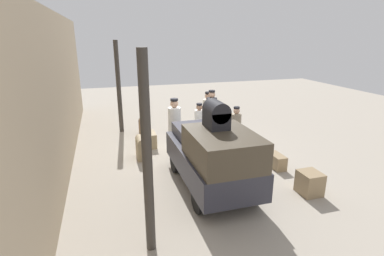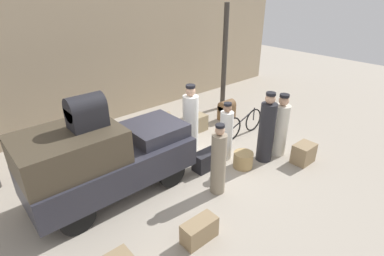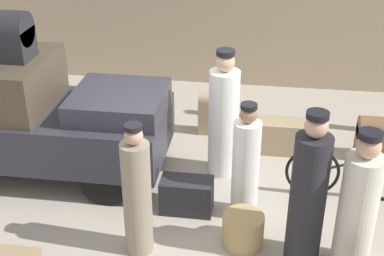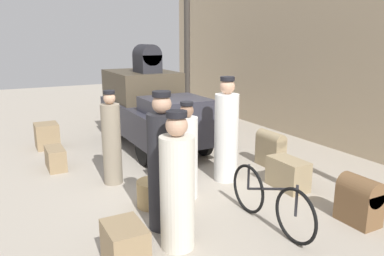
{
  "view_description": "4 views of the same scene",
  "coord_description": "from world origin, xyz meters",
  "px_view_note": "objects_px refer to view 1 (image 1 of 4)",
  "views": [
    {
      "loc": [
        -8.77,
        2.91,
        3.87
      ],
      "look_at": [
        0.2,
        0.2,
        0.95
      ],
      "focal_mm": 28.0,
      "sensor_mm": 36.0,
      "label": 1
    },
    {
      "loc": [
        -4.29,
        -4.94,
        4.28
      ],
      "look_at": [
        0.2,
        0.2,
        0.95
      ],
      "focal_mm": 28.0,
      "sensor_mm": 36.0,
      "label": 2
    },
    {
      "loc": [
        1.1,
        -6.03,
        4.27
      ],
      "look_at": [
        0.2,
        0.2,
        0.95
      ],
      "focal_mm": 50.0,
      "sensor_mm": 36.0,
      "label": 3
    },
    {
      "loc": [
        6.0,
        -2.91,
        2.54
      ],
      "look_at": [
        0.2,
        0.2,
        0.95
      ],
      "focal_mm": 35.0,
      "sensor_mm": 36.0,
      "label": 4
    }
  ],
  "objects_px": {
    "bicycle": "(175,127)",
    "trunk_umber_medium": "(150,140)",
    "porter_with_bicycle": "(211,117)",
    "trunk_wicker_pale": "(141,147)",
    "truck": "(213,155)",
    "porter_standing_middle": "(175,129)",
    "wicker_basket": "(214,139)",
    "suitcase_tan_flat": "(207,147)",
    "trunk_on_truck_roof": "(216,115)",
    "trunk_large_brown": "(223,125)",
    "porter_carrying_trunk": "(208,115)",
    "suitcase_small_leather": "(276,161)",
    "trunk_barrel_dark": "(144,126)",
    "suitcase_black_upright": "(310,183)",
    "porter_lifting_near_truck": "(236,133)",
    "conductor_in_dark_uniform": "(199,127)"
  },
  "relations": [
    {
      "from": "bicycle",
      "to": "trunk_umber_medium",
      "type": "relative_size",
      "value": 2.36
    },
    {
      "from": "porter_with_bicycle",
      "to": "trunk_wicker_pale",
      "type": "bearing_deg",
      "value": 113.57
    },
    {
      "from": "porter_with_bicycle",
      "to": "trunk_umber_medium",
      "type": "relative_size",
      "value": 2.59
    },
    {
      "from": "truck",
      "to": "porter_standing_middle",
      "type": "relative_size",
      "value": 1.88
    },
    {
      "from": "wicker_basket",
      "to": "trunk_umber_medium",
      "type": "height_order",
      "value": "trunk_umber_medium"
    },
    {
      "from": "suitcase_tan_flat",
      "to": "trunk_on_truck_roof",
      "type": "xyz_separation_m",
      "value": [
        -2.55,
        0.7,
        1.82
      ]
    },
    {
      "from": "wicker_basket",
      "to": "trunk_large_brown",
      "type": "distance_m",
      "value": 1.63
    },
    {
      "from": "porter_carrying_trunk",
      "to": "porter_with_bicycle",
      "type": "xyz_separation_m",
      "value": [
        -0.54,
        0.05,
        0.08
      ]
    },
    {
      "from": "bicycle",
      "to": "porter_with_bicycle",
      "type": "bearing_deg",
      "value": -117.22
    },
    {
      "from": "truck",
      "to": "wicker_basket",
      "type": "distance_m",
      "value": 3.45
    },
    {
      "from": "suitcase_small_leather",
      "to": "trunk_barrel_dark",
      "type": "distance_m",
      "value": 5.52
    },
    {
      "from": "trunk_barrel_dark",
      "to": "suitcase_black_upright",
      "type": "xyz_separation_m",
      "value": [
        -5.98,
        -3.33,
        -0.06
      ]
    },
    {
      "from": "suitcase_small_leather",
      "to": "porter_with_bicycle",
      "type": "bearing_deg",
      "value": 16.39
    },
    {
      "from": "porter_carrying_trunk",
      "to": "porter_standing_middle",
      "type": "relative_size",
      "value": 0.91
    },
    {
      "from": "porter_standing_middle",
      "to": "porter_lifting_near_truck",
      "type": "relative_size",
      "value": 1.13
    },
    {
      "from": "trunk_large_brown",
      "to": "trunk_barrel_dark",
      "type": "xyz_separation_m",
      "value": [
        0.52,
        3.22,
        0.1
      ]
    },
    {
      "from": "trunk_large_brown",
      "to": "wicker_basket",
      "type": "bearing_deg",
      "value": 146.58
    },
    {
      "from": "suitcase_tan_flat",
      "to": "suitcase_small_leather",
      "type": "bearing_deg",
      "value": -136.56
    },
    {
      "from": "trunk_wicker_pale",
      "to": "conductor_in_dark_uniform",
      "type": "bearing_deg",
      "value": -75.87
    },
    {
      "from": "porter_carrying_trunk",
      "to": "trunk_umber_medium",
      "type": "bearing_deg",
      "value": 107.53
    },
    {
      "from": "suitcase_black_upright",
      "to": "suitcase_small_leather",
      "type": "bearing_deg",
      "value": -2.02
    },
    {
      "from": "porter_carrying_trunk",
      "to": "trunk_barrel_dark",
      "type": "distance_m",
      "value": 2.62
    },
    {
      "from": "porter_standing_middle",
      "to": "trunk_on_truck_roof",
      "type": "bearing_deg",
      "value": -173.55
    },
    {
      "from": "porter_with_bicycle",
      "to": "suitcase_black_upright",
      "type": "relative_size",
      "value": 3.21
    },
    {
      "from": "suitcase_tan_flat",
      "to": "trunk_on_truck_roof",
      "type": "height_order",
      "value": "trunk_on_truck_roof"
    },
    {
      "from": "trunk_on_truck_roof",
      "to": "suitcase_tan_flat",
      "type": "bearing_deg",
      "value": -15.4
    },
    {
      "from": "suitcase_black_upright",
      "to": "trunk_wicker_pale",
      "type": "distance_m",
      "value": 5.17
    },
    {
      "from": "truck",
      "to": "conductor_in_dark_uniform",
      "type": "relative_size",
      "value": 2.25
    },
    {
      "from": "truck",
      "to": "trunk_on_truck_roof",
      "type": "relative_size",
      "value": 5.13
    },
    {
      "from": "truck",
      "to": "porter_carrying_trunk",
      "type": "bearing_deg",
      "value": -18.28
    },
    {
      "from": "porter_standing_middle",
      "to": "suitcase_tan_flat",
      "type": "distance_m",
      "value": 1.26
    },
    {
      "from": "porter_with_bicycle",
      "to": "trunk_barrel_dark",
      "type": "bearing_deg",
      "value": 64.32
    },
    {
      "from": "suitcase_black_upright",
      "to": "trunk_wicker_pale",
      "type": "bearing_deg",
      "value": 47.0
    },
    {
      "from": "porter_standing_middle",
      "to": "trunk_umber_medium",
      "type": "bearing_deg",
      "value": 40.9
    },
    {
      "from": "wicker_basket",
      "to": "suitcase_black_upright",
      "type": "height_order",
      "value": "suitcase_black_upright"
    },
    {
      "from": "suitcase_black_upright",
      "to": "trunk_barrel_dark",
      "type": "bearing_deg",
      "value": 29.14
    },
    {
      "from": "suitcase_tan_flat",
      "to": "trunk_umber_medium",
      "type": "distance_m",
      "value": 2.14
    },
    {
      "from": "truck",
      "to": "porter_with_bicycle",
      "type": "bearing_deg",
      "value": -19.98
    },
    {
      "from": "conductor_in_dark_uniform",
      "to": "porter_with_bicycle",
      "type": "relative_size",
      "value": 0.84
    },
    {
      "from": "wicker_basket",
      "to": "suitcase_small_leather",
      "type": "height_order",
      "value": "suitcase_small_leather"
    },
    {
      "from": "wicker_basket",
      "to": "trunk_wicker_pale",
      "type": "bearing_deg",
      "value": 101.63
    },
    {
      "from": "porter_with_bicycle",
      "to": "trunk_on_truck_roof",
      "type": "height_order",
      "value": "trunk_on_truck_roof"
    },
    {
      "from": "bicycle",
      "to": "porter_carrying_trunk",
      "type": "relative_size",
      "value": 1.0
    },
    {
      "from": "trunk_large_brown",
      "to": "trunk_on_truck_roof",
      "type": "distance_m",
      "value": 5.46
    },
    {
      "from": "conductor_in_dark_uniform",
      "to": "suitcase_small_leather",
      "type": "height_order",
      "value": "conductor_in_dark_uniform"
    },
    {
      "from": "porter_carrying_trunk",
      "to": "trunk_barrel_dark",
      "type": "bearing_deg",
      "value": 75.66
    },
    {
      "from": "porter_lifting_near_truck",
      "to": "porter_carrying_trunk",
      "type": "bearing_deg",
      "value": 2.17
    },
    {
      "from": "bicycle",
      "to": "trunk_on_truck_roof",
      "type": "relative_size",
      "value": 2.48
    },
    {
      "from": "porter_carrying_trunk",
      "to": "porter_standing_middle",
      "type": "height_order",
      "value": "porter_standing_middle"
    },
    {
      "from": "porter_carrying_trunk",
      "to": "conductor_in_dark_uniform",
      "type": "height_order",
      "value": "porter_carrying_trunk"
    }
  ]
}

